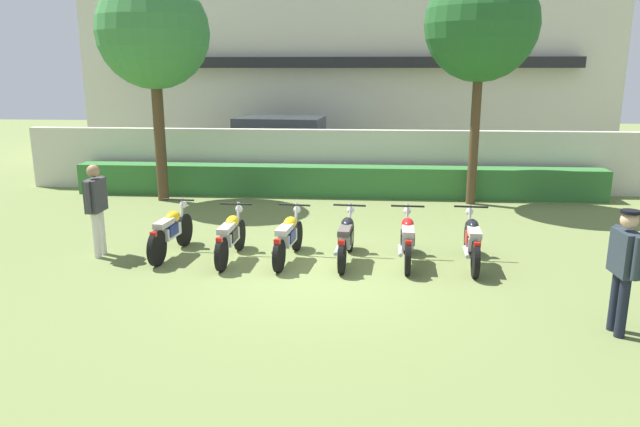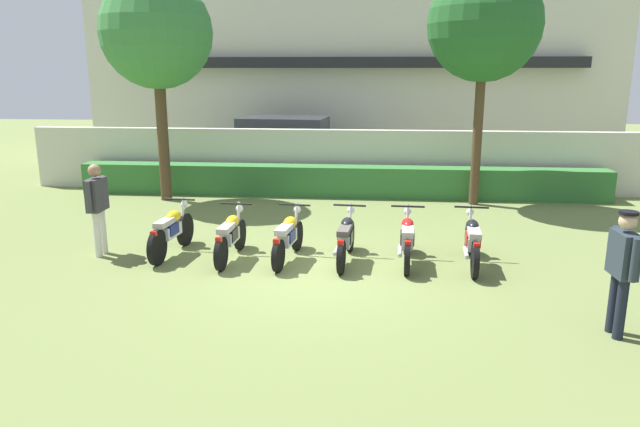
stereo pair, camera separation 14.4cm
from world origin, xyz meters
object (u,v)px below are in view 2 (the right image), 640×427
object	(u,v)px
motorcycle_in_row_5	(472,241)
inspector_person	(97,202)
parked_car	(288,147)
officer_0	(623,264)
tree_far_side	(484,25)
motorcycle_in_row_1	(230,236)
motorcycle_in_row_3	(346,238)
motorcycle_in_row_2	(288,237)
motorcycle_in_row_4	(407,239)
tree_near_inspector	(156,34)
motorcycle_in_row_0	(171,231)

from	to	relation	value
motorcycle_in_row_5	inspector_person	xyz separation A→B (m)	(-6.72, 0.01, 0.56)
parked_car	officer_0	bearing A→B (deg)	-56.86
parked_car	motorcycle_in_row_5	size ratio (longest dim) A/B	2.47
tree_far_side	inspector_person	bearing A→B (deg)	-146.49
parked_car	motorcycle_in_row_1	world-z (taller)	parked_car
motorcycle_in_row_1	motorcycle_in_row_3	distance (m)	2.07
motorcycle_in_row_5	motorcycle_in_row_2	bearing A→B (deg)	93.52
officer_0	motorcycle_in_row_1	bearing A→B (deg)	-27.53
motorcycle_in_row_4	inspector_person	xyz separation A→B (m)	(-5.60, -0.02, 0.56)
tree_near_inspector	motorcycle_in_row_1	distance (m)	6.77
motorcycle_in_row_1	inspector_person	bearing A→B (deg)	91.23
tree_near_inspector	motorcycle_in_row_3	world-z (taller)	tree_near_inspector
tree_far_side	motorcycle_in_row_5	world-z (taller)	tree_far_side
tree_near_inspector	tree_far_side	size ratio (longest dim) A/B	0.98
officer_0	motorcycle_in_row_3	bearing A→B (deg)	-39.42
motorcycle_in_row_0	motorcycle_in_row_3	world-z (taller)	motorcycle_in_row_0
motorcycle_in_row_0	inspector_person	bearing A→B (deg)	100.91
tree_near_inspector	tree_far_side	bearing A→B (deg)	1.64
tree_near_inspector	motorcycle_in_row_2	world-z (taller)	tree_near_inspector
motorcycle_in_row_1	motorcycle_in_row_5	xyz separation A→B (m)	(4.26, 0.03, 0.01)
officer_0	motorcycle_in_row_5	bearing A→B (deg)	-64.65
tree_far_side	motorcycle_in_row_2	xyz separation A→B (m)	(-4.04, -4.98, -3.94)
tree_near_inspector	inspector_person	xyz separation A→B (m)	(0.46, -4.76, -3.21)
motorcycle_in_row_1	officer_0	distance (m)	6.27
motorcycle_in_row_0	motorcycle_in_row_5	world-z (taller)	motorcycle_in_row_0
motorcycle_in_row_2	motorcycle_in_row_3	bearing A→B (deg)	-82.01
tree_far_side	motorcycle_in_row_4	xyz separation A→B (m)	(-1.93, -4.97, -3.93)
motorcycle_in_row_3	motorcycle_in_row_0	bearing A→B (deg)	92.45
motorcycle_in_row_1	motorcycle_in_row_5	world-z (taller)	motorcycle_in_row_5
tree_near_inspector	tree_far_side	world-z (taller)	tree_far_side
motorcycle_in_row_3	officer_0	world-z (taller)	officer_0
tree_near_inspector	motorcycle_in_row_1	size ratio (longest dim) A/B	3.11
inspector_person	motorcycle_in_row_5	bearing A→B (deg)	-0.05
motorcycle_in_row_2	motorcycle_in_row_5	world-z (taller)	motorcycle_in_row_5
motorcycle_in_row_0	motorcycle_in_row_1	bearing A→B (deg)	-93.39
motorcycle_in_row_3	motorcycle_in_row_4	world-z (taller)	motorcycle_in_row_4
motorcycle_in_row_4	inspector_person	bearing A→B (deg)	92.50
motorcycle_in_row_1	motorcycle_in_row_2	size ratio (longest dim) A/B	0.99
motorcycle_in_row_1	motorcycle_in_row_4	bearing A→B (deg)	-86.66
motorcycle_in_row_0	motorcycle_in_row_4	bearing A→B (deg)	-86.34
motorcycle_in_row_0	motorcycle_in_row_4	xyz separation A→B (m)	(4.30, -0.11, -0.01)
motorcycle_in_row_3	tree_near_inspector	bearing A→B (deg)	50.84
motorcycle_in_row_0	parked_car	bearing A→B (deg)	-1.24
tree_near_inspector	motorcycle_in_row_3	size ratio (longest dim) A/B	3.03
tree_far_side	motorcycle_in_row_4	world-z (taller)	tree_far_side
motorcycle_in_row_2	motorcycle_in_row_4	xyz separation A→B (m)	(2.11, 0.01, 0.01)
tree_near_inspector	inspector_person	bearing A→B (deg)	-84.44
tree_far_side	motorcycle_in_row_0	distance (m)	8.82
motorcycle_in_row_1	motorcycle_in_row_4	world-z (taller)	motorcycle_in_row_4
tree_far_side	motorcycle_in_row_1	distance (m)	8.16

